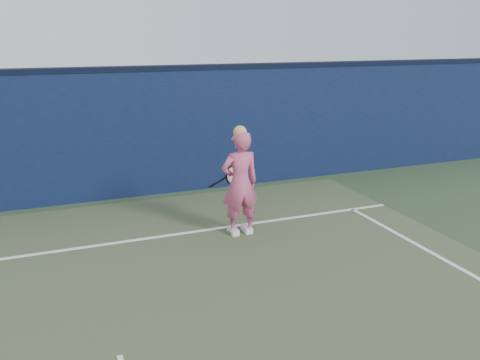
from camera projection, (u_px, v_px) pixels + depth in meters
name	position (u px, v px, depth m)	size (l,w,h in m)	color
backstop_wall	(72.00, 139.00, 9.82)	(24.00, 0.40, 2.50)	#0C1335
wall_cap	(66.00, 70.00, 9.45)	(24.00, 0.42, 0.10)	black
player	(240.00, 183.00, 8.25)	(0.63, 0.42, 1.81)	#CE5079
racket	(230.00, 176.00, 8.70)	(0.62, 0.27, 0.34)	black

